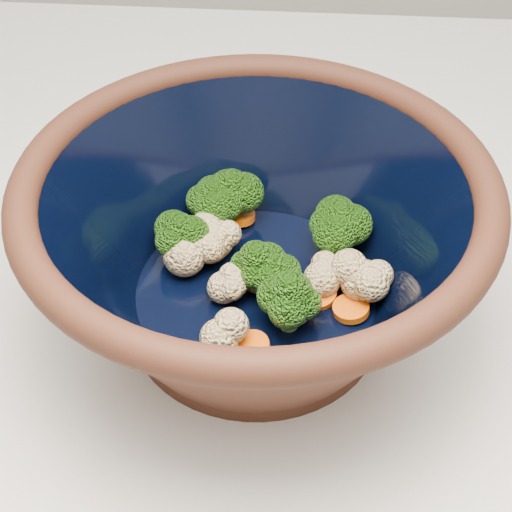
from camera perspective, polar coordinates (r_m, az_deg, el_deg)
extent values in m
cylinder|color=black|center=(0.59, 0.00, -4.44)|extent=(0.20, 0.20, 0.01)
torus|color=black|center=(0.49, 0.00, 5.84)|extent=(0.34, 0.34, 0.02)
cylinder|color=black|center=(0.57, 0.00, -2.73)|extent=(0.19, 0.19, 0.00)
cylinder|color=#608442|center=(0.56, -0.03, -1.93)|extent=(0.01, 0.01, 0.02)
ellipsoid|color=#2D6212|center=(0.54, -0.03, -0.23)|extent=(0.04, 0.04, 0.03)
cylinder|color=#608442|center=(0.59, 6.51, 1.11)|extent=(0.01, 0.01, 0.02)
ellipsoid|color=#2D6212|center=(0.58, 6.71, 2.97)|extent=(0.04, 0.04, 0.04)
cylinder|color=#608442|center=(0.62, -1.91, 3.58)|extent=(0.01, 0.01, 0.02)
ellipsoid|color=#2D6212|center=(0.60, -1.96, 5.46)|extent=(0.05, 0.05, 0.04)
cylinder|color=#608442|center=(0.56, 1.36, -2.38)|extent=(0.01, 0.01, 0.02)
ellipsoid|color=#2D6212|center=(0.54, 1.39, -0.91)|extent=(0.03, 0.03, 0.03)
cylinder|color=#608442|center=(0.61, -3.36, 3.07)|extent=(0.01, 0.01, 0.02)
ellipsoid|color=#2D6212|center=(0.60, -3.45, 4.84)|extent=(0.04, 0.04, 0.04)
cylinder|color=#608442|center=(0.59, 6.36, 0.84)|extent=(0.01, 0.01, 0.02)
ellipsoid|color=#2D6212|center=(0.58, 6.54, 2.58)|extent=(0.04, 0.04, 0.04)
cylinder|color=#608442|center=(0.59, -5.97, 0.40)|extent=(0.01, 0.01, 0.02)
ellipsoid|color=#2D6212|center=(0.57, -6.14, 2.08)|extent=(0.04, 0.04, 0.03)
cylinder|color=#608442|center=(0.53, 2.66, -4.87)|extent=(0.01, 0.01, 0.02)
ellipsoid|color=#2D6212|center=(0.51, 2.76, -2.94)|extent=(0.05, 0.05, 0.04)
sphere|color=#F8E8AB|center=(0.55, -2.62, -2.53)|extent=(0.03, 0.03, 0.03)
sphere|color=#F8E8AB|center=(0.56, 0.52, -1.16)|extent=(0.03, 0.03, 0.03)
sphere|color=#F8E8AB|center=(0.51, -2.95, -6.57)|extent=(0.03, 0.03, 0.03)
sphere|color=#F8E8AB|center=(0.57, -5.74, 0.01)|extent=(0.03, 0.03, 0.03)
sphere|color=#F8E8AB|center=(0.53, 3.10, -4.15)|extent=(0.03, 0.03, 0.03)
sphere|color=#F8E8AB|center=(0.58, -3.76, 0.97)|extent=(0.03, 0.03, 0.03)
sphere|color=#F8E8AB|center=(0.55, 5.32, -1.84)|extent=(0.03, 0.03, 0.03)
sphere|color=#F8E8AB|center=(0.55, 8.45, -1.95)|extent=(0.03, 0.03, 0.03)
sphere|color=#F8E8AB|center=(0.58, -3.44, 1.32)|extent=(0.03, 0.03, 0.03)
sphere|color=#F8E8AB|center=(0.56, 0.17, -1.12)|extent=(0.03, 0.03, 0.03)
cylinder|color=#D75E09|center=(0.52, -0.56, -7.40)|extent=(0.03, 0.03, 0.01)
cylinder|color=#D75E09|center=(0.55, 2.58, -3.77)|extent=(0.03, 0.03, 0.01)
cylinder|color=#D75E09|center=(0.55, 7.61, -4.19)|extent=(0.03, 0.03, 0.01)
cylinder|color=#D75E09|center=(0.56, 4.94, -2.95)|extent=(0.03, 0.03, 0.01)
cylinder|color=#D75E09|center=(0.62, -1.39, 3.22)|extent=(0.03, 0.03, 0.01)
cylinder|color=#D75E09|center=(0.57, -1.17, -1.63)|extent=(0.03, 0.03, 0.01)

